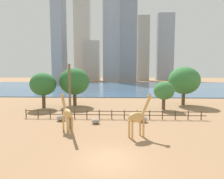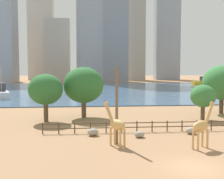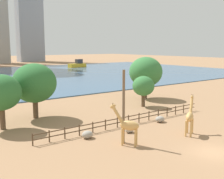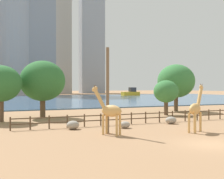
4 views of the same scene
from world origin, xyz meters
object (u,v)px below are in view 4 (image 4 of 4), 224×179
object	(u,v)px
boulder_small	(125,125)
tree_center_broad	(43,81)
boulder_by_pole	(171,120)
boat_ferry	(131,93)
utility_pole	(108,90)
boulder_near_fence	(73,125)
giraffe_tall	(196,109)
giraffe_companion	(110,111)
tree_left_large	(166,92)
tree_left_small	(176,81)
tree_right_tall	(1,84)

from	to	relation	value
boulder_small	tree_center_broad	bearing A→B (deg)	115.08
boulder_by_pole	boat_ferry	distance (m)	97.46
utility_pole	boat_ferry	distance (m)	104.25
utility_pole	boulder_near_fence	bearing A→B (deg)	123.65
boulder_small	giraffe_tall	bearing A→B (deg)	-42.88
giraffe_companion	boulder_near_fence	bearing A→B (deg)	-9.50
boulder_small	boat_ferry	distance (m)	101.05
tree_left_large	tree_center_broad	xyz separation A→B (m)	(-17.21, 3.52, 1.49)
tree_center_broad	tree_left_small	bearing A→B (deg)	3.94
tree_left_small	boulder_near_fence	bearing A→B (deg)	-148.05
giraffe_companion	boulder_small	bearing A→B (deg)	-79.38
giraffe_companion	tree_center_broad	size ratio (longest dim) A/B	0.56
giraffe_companion	tree_left_small	world-z (taller)	tree_left_small
boulder_near_fence	boulder_small	size ratio (longest dim) A/B	1.13
utility_pole	tree_right_tall	distance (m)	15.15
tree_left_large	boulder_by_pole	bearing A→B (deg)	-120.16
tree_center_broad	boat_ferry	world-z (taller)	tree_center_broad
giraffe_companion	boulder_near_fence	world-z (taller)	giraffe_companion
utility_pole	tree_right_tall	bearing A→B (deg)	124.89
utility_pole	tree_right_tall	size ratio (longest dim) A/B	1.14
tree_right_tall	tree_center_broad	bearing A→B (deg)	28.13
tree_left_large	tree_left_small	xyz separation A→B (m)	(5.33, 5.07, 1.69)
tree_center_broad	giraffe_tall	bearing A→B (deg)	-57.90
giraffe_companion	giraffe_tall	bearing A→B (deg)	-137.70
boulder_near_fence	tree_right_tall	size ratio (longest dim) A/B	0.18
giraffe_tall	tree_left_small	xyz separation A→B (m)	(11.46, 19.21, 2.99)
boulder_near_fence	tree_left_large	size ratio (longest dim) A/B	0.24
boulder_small	boulder_near_fence	bearing A→B (deg)	166.13
giraffe_tall	boulder_small	size ratio (longest dim) A/B	4.10
utility_pole	boat_ferry	xyz separation A→B (m)	(47.97, 92.53, -2.35)
tree_left_large	boulder_near_fence	bearing A→B (deg)	-152.74
boulder_near_fence	tree_left_small	xyz separation A→B (m)	(21.42, 13.36, 4.70)
boulder_by_pole	tree_center_broad	world-z (taller)	tree_center_broad
giraffe_tall	tree_right_tall	size ratio (longest dim) A/B	0.67
boulder_near_fence	tree_left_small	bearing A→B (deg)	31.95
boulder_by_pole	boulder_small	bearing A→B (deg)	-170.34
giraffe_tall	tree_right_tall	world-z (taller)	tree_right_tall
tree_left_large	giraffe_companion	bearing A→B (deg)	-138.02
boulder_near_fence	tree_center_broad	world-z (taller)	tree_center_broad
boulder_near_fence	utility_pole	bearing A→B (deg)	-56.35
tree_right_tall	boat_ferry	size ratio (longest dim) A/B	0.77
giraffe_companion	tree_left_large	size ratio (longest dim) A/B	0.85
giraffe_tall	tree_left_small	bearing A→B (deg)	28.38
tree_left_large	tree_left_small	world-z (taller)	tree_left_small
tree_right_tall	tree_left_small	size ratio (longest dim) A/B	0.84
boulder_by_pole	tree_left_large	xyz separation A→B (m)	(4.92, 8.47, 3.03)
giraffe_tall	tree_center_broad	world-z (taller)	tree_center_broad
giraffe_tall	tree_left_small	distance (m)	22.57
utility_pole	giraffe_companion	bearing A→B (deg)	-99.38
giraffe_companion	tree_left_large	world-z (taller)	tree_left_large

